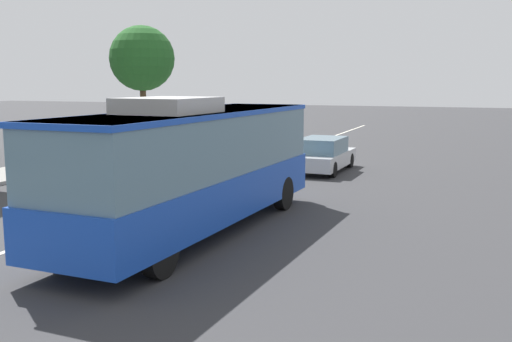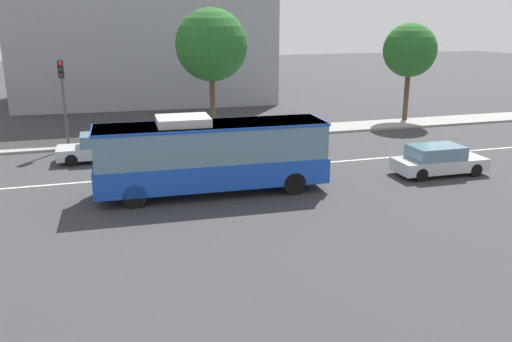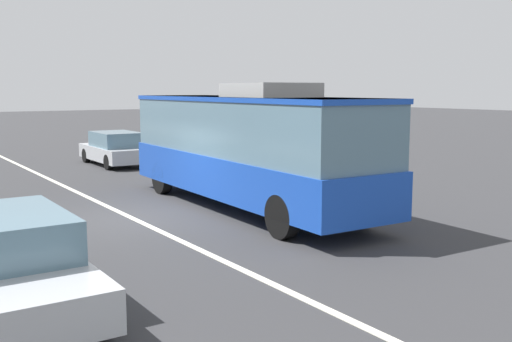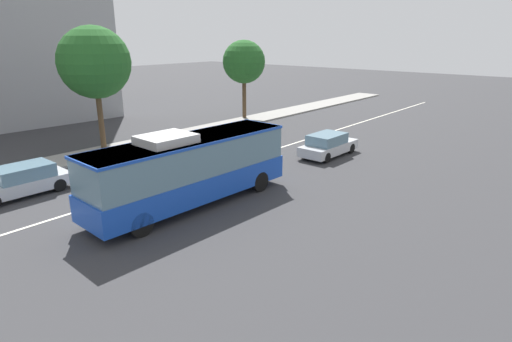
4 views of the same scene
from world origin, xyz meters
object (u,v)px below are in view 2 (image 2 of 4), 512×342
(sedan_silver_ahead, at_px, (102,147))
(street_tree_kerbside_right, at_px, (211,45))
(transit_bus, at_px, (212,153))
(street_tree_kerbside_left, at_px, (410,51))
(sedan_silver, at_px, (438,160))
(traffic_light_near_corner, at_px, (63,89))

(sedan_silver_ahead, relative_size, street_tree_kerbside_right, 0.56)
(transit_bus, bearing_deg, street_tree_kerbside_left, 37.57)
(transit_bus, distance_m, sedan_silver, 11.28)
(sedan_silver_ahead, height_order, traffic_light_near_corner, traffic_light_near_corner)
(street_tree_kerbside_left, bearing_deg, sedan_silver_ahead, -166.64)
(street_tree_kerbside_left, bearing_deg, sedan_silver, -115.22)
(sedan_silver_ahead, height_order, street_tree_kerbside_left, street_tree_kerbside_left)
(street_tree_kerbside_right, bearing_deg, traffic_light_near_corner, -168.61)
(sedan_silver, bearing_deg, street_tree_kerbside_left, 65.46)
(sedan_silver_ahead, distance_m, street_tree_kerbside_left, 22.76)
(traffic_light_near_corner, bearing_deg, street_tree_kerbside_left, 93.06)
(sedan_silver, relative_size, street_tree_kerbside_left, 0.64)
(sedan_silver, xyz_separation_m, sedan_silver_ahead, (-15.77, 7.49, 0.00))
(sedan_silver, xyz_separation_m, street_tree_kerbside_right, (-8.62, 12.34, 5.03))
(sedan_silver_ahead, relative_size, traffic_light_near_corner, 0.87)
(traffic_light_near_corner, relative_size, street_tree_kerbside_right, 0.64)
(transit_bus, xyz_separation_m, sedan_silver, (11.22, -0.36, -1.09))
(sedan_silver, distance_m, street_tree_kerbside_right, 15.87)
(traffic_light_near_corner, height_order, street_tree_kerbside_left, street_tree_kerbside_left)
(sedan_silver, xyz_separation_m, street_tree_kerbside_left, (5.96, 12.65, 4.43))
(street_tree_kerbside_left, distance_m, street_tree_kerbside_right, 14.60)
(sedan_silver_ahead, distance_m, traffic_light_near_corner, 4.56)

